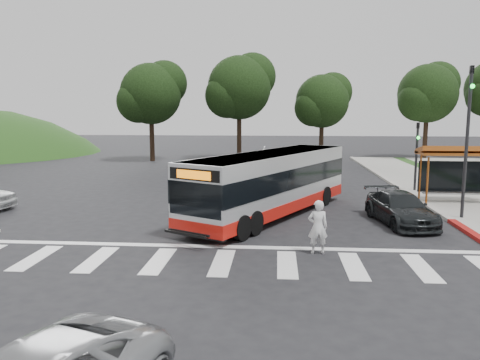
# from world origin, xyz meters

# --- Properties ---
(ground) EXTENTS (140.00, 140.00, 0.00)m
(ground) POSITION_xyz_m (0.00, 0.00, 0.00)
(ground) COLOR black
(ground) RESTS_ON ground
(sidewalk_east) EXTENTS (4.00, 40.00, 0.12)m
(sidewalk_east) POSITION_xyz_m (11.00, 8.00, 0.06)
(sidewalk_east) COLOR gray
(sidewalk_east) RESTS_ON ground
(curb_east) EXTENTS (0.30, 40.00, 0.15)m
(curb_east) POSITION_xyz_m (9.00, 8.00, 0.07)
(curb_east) COLOR #9E9991
(curb_east) RESTS_ON ground
(crosswalk_ladder) EXTENTS (18.00, 2.60, 0.01)m
(crosswalk_ladder) POSITION_xyz_m (0.00, -5.00, 0.01)
(crosswalk_ladder) COLOR silver
(crosswalk_ladder) RESTS_ON ground
(bus_shelter) EXTENTS (4.20, 1.60, 2.86)m
(bus_shelter) POSITION_xyz_m (10.80, 5.10, 2.35)
(bus_shelter) COLOR #994C19
(bus_shelter) RESTS_ON sidewalk_east
(traffic_signal_ne_tall) EXTENTS (0.18, 0.37, 6.50)m
(traffic_signal_ne_tall) POSITION_xyz_m (9.60, 1.49, 3.88)
(traffic_signal_ne_tall) COLOR black
(traffic_signal_ne_tall) RESTS_ON ground
(traffic_signal_ne_short) EXTENTS (0.18, 0.37, 4.00)m
(traffic_signal_ne_short) POSITION_xyz_m (9.60, 8.49, 2.48)
(traffic_signal_ne_short) COLOR black
(traffic_signal_ne_short) RESTS_ON ground
(tree_ne_a) EXTENTS (6.16, 5.74, 9.30)m
(tree_ne_a) POSITION_xyz_m (16.08, 28.06, 6.39)
(tree_ne_a) COLOR black
(tree_ne_a) RESTS_ON parking_lot
(tree_north_a) EXTENTS (6.60, 6.15, 10.17)m
(tree_north_a) POSITION_xyz_m (-1.92, 26.07, 6.92)
(tree_north_a) COLOR black
(tree_north_a) RESTS_ON ground
(tree_north_b) EXTENTS (5.72, 5.33, 8.43)m
(tree_north_b) POSITION_xyz_m (6.07, 28.06, 5.66)
(tree_north_b) COLOR black
(tree_north_b) RESTS_ON ground
(tree_north_c) EXTENTS (6.16, 5.74, 9.30)m
(tree_north_c) POSITION_xyz_m (-9.92, 24.06, 6.29)
(tree_north_c) COLOR black
(tree_north_c) RESTS_ON ground
(transit_bus) EXTENTS (7.27, 10.74, 2.82)m
(transit_bus) POSITION_xyz_m (1.41, 1.71, 1.41)
(transit_bus) COLOR #B9BCBF
(transit_bus) RESTS_ON ground
(pedestrian) EXTENTS (0.69, 0.48, 1.79)m
(pedestrian) POSITION_xyz_m (3.01, -3.80, 0.89)
(pedestrian) COLOR silver
(pedestrian) RESTS_ON ground
(dark_sedan) EXTENTS (2.56, 4.75, 1.31)m
(dark_sedan) POSITION_xyz_m (6.78, 0.62, 0.65)
(dark_sedan) COLOR black
(dark_sedan) RESTS_ON ground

